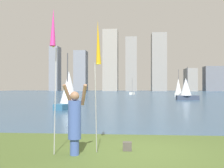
% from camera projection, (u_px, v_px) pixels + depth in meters
% --- Properties ---
extents(ground, '(120.00, 138.00, 0.12)m').
position_uv_depth(ground, '(133.00, 95.00, 58.42)').
color(ground, '#475B28').
extents(person, '(0.73, 0.54, 1.98)m').
position_uv_depth(person, '(75.00, 120.00, 7.15)').
color(person, '#3F59A5').
rests_on(person, ground).
extents(kite_flag_left, '(0.16, 0.42, 4.10)m').
position_uv_depth(kite_flag_left, '(53.00, 32.00, 7.11)').
color(kite_flag_left, '#B2B2B7').
rests_on(kite_flag_left, ground).
extents(kite_flag_right, '(0.16, 0.89, 3.88)m').
position_uv_depth(kite_flag_right, '(98.00, 45.00, 7.69)').
color(kite_flag_right, '#B2B2B7').
rests_on(kite_flag_right, ground).
extents(bag, '(0.26, 0.20, 0.26)m').
position_uv_depth(bag, '(127.00, 146.00, 7.62)').
color(bag, '#4C4742').
rests_on(bag, ground).
extents(sailboat_1, '(1.36, 2.00, 3.97)m').
position_uv_depth(sailboat_1, '(132.00, 93.00, 61.30)').
color(sailboat_1, white).
rests_on(sailboat_1, ground).
extents(sailboat_3, '(1.89, 3.15, 4.78)m').
position_uv_depth(sailboat_3, '(69.00, 90.00, 22.03)').
color(sailboat_3, '#2D6084').
rests_on(sailboat_3, ground).
extents(sailboat_4, '(1.89, 2.68, 5.40)m').
position_uv_depth(sailboat_4, '(178.00, 88.00, 51.38)').
color(sailboat_4, silver).
rests_on(sailboat_4, ground).
extents(sailboat_6, '(3.26, 1.72, 4.77)m').
position_uv_depth(sailboat_6, '(186.00, 89.00, 36.98)').
color(sailboat_6, '#333D51').
rests_on(sailboat_6, ground).
extents(skyline_tower_0, '(3.81, 6.24, 19.58)m').
position_uv_depth(skyline_tower_0, '(55.00, 69.00, 113.19)').
color(skyline_tower_0, gray).
rests_on(skyline_tower_0, ground).
extents(skyline_tower_1, '(5.38, 6.39, 17.64)m').
position_uv_depth(skyline_tower_1, '(81.00, 71.00, 112.89)').
color(skyline_tower_1, gray).
rests_on(skyline_tower_1, ground).
extents(skyline_tower_2, '(6.57, 7.62, 27.20)m').
position_uv_depth(skyline_tower_2, '(111.00, 61.00, 115.24)').
color(skyline_tower_2, gray).
rests_on(skyline_tower_2, ground).
extents(skyline_tower_3, '(5.02, 6.41, 23.93)m').
position_uv_depth(skyline_tower_3, '(131.00, 64.00, 114.85)').
color(skyline_tower_3, gray).
rests_on(skyline_tower_3, ground).
extents(skyline_tower_4, '(6.40, 6.31, 25.28)m').
position_uv_depth(skyline_tower_4, '(159.00, 62.00, 112.46)').
color(skyline_tower_4, gray).
rests_on(skyline_tower_4, ground).
extents(skyline_tower_5, '(4.31, 7.97, 9.55)m').
position_uv_depth(skyline_tower_5, '(190.00, 80.00, 108.24)').
color(skyline_tower_5, gray).
rests_on(skyline_tower_5, ground).
extents(skyline_tower_6, '(7.98, 5.34, 10.65)m').
position_uv_depth(skyline_tower_6, '(213.00, 79.00, 110.14)').
color(skyline_tower_6, slate).
rests_on(skyline_tower_6, ground).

